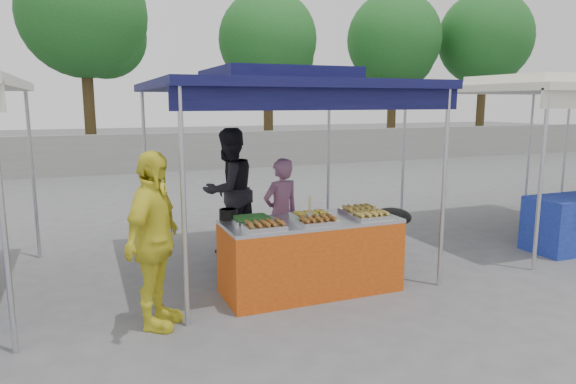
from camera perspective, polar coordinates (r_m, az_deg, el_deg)
name	(u,v)px	position (r m, az deg, el deg)	size (l,w,h in m)	color
ground_plane	(307,288)	(6.14, 2.13, -10.62)	(80.00, 80.00, 0.00)	#5B5A5D
back_wall	(164,153)	(16.49, -13.66, 4.28)	(40.00, 0.25, 1.20)	gray
main_canopy	(277,85)	(6.64, -1.21, 11.81)	(3.20, 3.20, 2.57)	silver
neighbor_stall_right	(558,138)	(9.01, 27.83, 5.28)	(3.20, 3.20, 2.57)	silver
tree_1	(88,20)	(18.59, -21.31, 17.36)	(4.04, 4.04, 6.95)	#413119
tree_2	(271,45)	(19.79, -1.89, 16.04)	(3.65, 3.61, 6.21)	#413119
tree_3	(396,44)	(22.52, 11.93, 15.80)	(3.84, 3.84, 6.60)	#413119
tree_4	(487,43)	(24.68, 21.21, 15.23)	(3.99, 3.99, 6.85)	#413119
vendor_table	(311,256)	(5.91, 2.55, -7.07)	(2.00, 0.80, 0.85)	#C34A11
food_tray_fl	(264,226)	(5.35, -2.64, -3.81)	(0.42, 0.30, 0.07)	silver
food_tray_fm	(317,221)	(5.57, 3.29, -3.26)	(0.42, 0.30, 0.07)	silver
food_tray_fr	(371,216)	(5.89, 9.17, -2.64)	(0.42, 0.30, 0.07)	silver
food_tray_bl	(252,220)	(5.65, -4.03, -3.08)	(0.42, 0.30, 0.07)	silver
food_tray_bm	(311,214)	(5.90, 2.53, -2.49)	(0.42, 0.30, 0.07)	silver
food_tray_br	(359,210)	(6.18, 7.88, -2.01)	(0.42, 0.30, 0.07)	silver
cooking_pot	(228,214)	(5.83, -6.65, -2.46)	(0.20, 0.20, 0.12)	black
skewer_cup	(309,218)	(5.60, 2.37, -2.95)	(0.09, 0.09, 0.11)	silver
wok_burner	(391,234)	(6.70, 11.40, -4.59)	(0.50, 0.50, 0.84)	black
crate_left	(265,261)	(6.58, -2.54, -7.68)	(0.54, 0.38, 0.33)	#1425A3
crate_right	(306,260)	(6.67, 2.06, -7.59)	(0.48, 0.34, 0.29)	#1425A3
crate_stacked	(307,239)	(6.59, 2.07, -5.25)	(0.46, 0.32, 0.28)	#1425A3
vendor_woman	(281,214)	(6.67, -0.78, -2.42)	(0.53, 0.35, 1.45)	#8A5879
helper_man	(229,190)	(7.43, -6.55, 0.17)	(0.87, 0.68, 1.80)	black
customer_person	(154,241)	(5.04, -14.68, -5.29)	(1.01, 0.42, 1.72)	yellow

